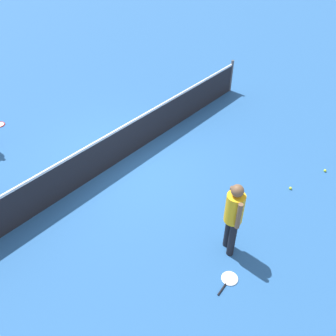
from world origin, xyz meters
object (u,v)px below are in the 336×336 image
(player_near_side, at_px, (234,214))
(tennis_racket_near_player, at_px, (229,279))
(tennis_ball_midcourt, at_px, (325,171))
(tennis_ball_near_player, at_px, (290,188))

(player_near_side, distance_m, tennis_racket_near_player, 1.22)
(tennis_racket_near_player, relative_size, tennis_ball_midcourt, 9.01)
(player_near_side, bearing_deg, tennis_ball_midcourt, -7.85)
(tennis_racket_near_player, bearing_deg, tennis_ball_midcourt, -1.17)
(tennis_ball_near_player, bearing_deg, player_near_side, 176.69)
(tennis_ball_midcourt, bearing_deg, tennis_racket_near_player, 178.83)
(player_near_side, height_order, tennis_ball_near_player, player_near_side)
(tennis_racket_near_player, xyz_separation_m, tennis_ball_midcourt, (4.16, -0.08, 0.02))
(tennis_ball_midcourt, bearing_deg, tennis_ball_near_player, 163.05)
(tennis_ball_near_player, height_order, tennis_ball_midcourt, same)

